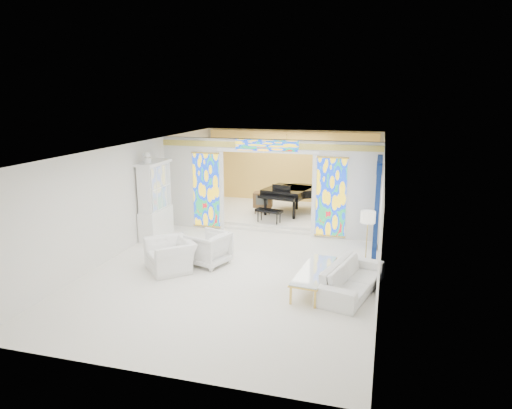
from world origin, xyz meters
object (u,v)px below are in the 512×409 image
(armchair_left, at_px, (170,255))
(tv_console, at_px, (263,200))
(armchair_right, at_px, (208,248))
(coffee_table, at_px, (314,271))
(china_cabinet, at_px, (155,200))
(grand_piano, at_px, (292,192))
(sofa, at_px, (351,279))

(armchair_left, bearing_deg, tv_console, 126.19)
(armchair_right, relative_size, tv_console, 1.25)
(armchair_right, height_order, coffee_table, armchair_right)
(china_cabinet, relative_size, armchair_left, 2.25)
(armchair_left, distance_m, grand_piano, 6.23)
(armchair_left, xyz_separation_m, tv_console, (1.00, 5.47, 0.28))
(armchair_right, height_order, tv_console, tv_console)
(coffee_table, bearing_deg, armchair_left, 177.24)
(china_cabinet, height_order, armchair_left, china_cabinet)
(armchair_left, relative_size, sofa, 0.53)
(sofa, xyz_separation_m, coffee_table, (-0.83, -0.01, 0.09))
(sofa, height_order, coffee_table, sofa)
(china_cabinet, xyz_separation_m, armchair_left, (1.65, -2.43, -0.78))
(china_cabinet, relative_size, sofa, 1.20)
(armchair_left, height_order, grand_piano, grand_piano)
(armchair_left, xyz_separation_m, coffee_table, (3.68, -0.18, 0.03))
(coffee_table, xyz_separation_m, grand_piano, (-1.69, 6.05, 0.50))
(sofa, height_order, grand_piano, grand_piano)
(grand_piano, bearing_deg, armchair_right, -90.02)
(china_cabinet, relative_size, grand_piano, 0.94)
(china_cabinet, bearing_deg, armchair_left, -55.79)
(grand_piano, distance_m, tv_console, 1.10)
(tv_console, bearing_deg, coffee_table, -69.77)
(china_cabinet, distance_m, grand_piano, 5.02)
(sofa, bearing_deg, china_cabinet, 82.12)
(tv_console, bearing_deg, sofa, -63.24)
(armchair_left, xyz_separation_m, armchair_right, (0.78, 0.63, 0.04))
(armchair_right, height_order, sofa, armchair_right)
(armchair_right, distance_m, grand_piano, 5.40)
(china_cabinet, distance_m, sofa, 6.74)
(sofa, bearing_deg, armchair_left, 102.79)
(armchair_left, bearing_deg, china_cabinet, 170.71)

